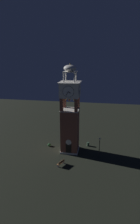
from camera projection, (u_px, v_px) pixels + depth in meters
The scene contains 6 objects.
ground at pixel (70, 150), 36.88m from camera, with size 80.00×80.00×0.00m, color black.
clock_tower at pixel (70, 118), 34.85m from camera, with size 3.81×3.81×16.90m.
park_bench at pixel (61, 163), 31.68m from camera, with size 1.12×1.62×0.95m.
lamp_post at pixel (99, 144), 33.27m from camera, with size 0.36×0.36×4.10m.
trash_bin at pixel (88, 144), 38.59m from camera, with size 0.52×0.52×0.80m, color #38513D.
shrub_near_entry at pixel (49, 145), 38.51m from camera, with size 0.71×0.71×0.62m, color #28562D.
Camera 1 is at (5.65, -32.52, 18.16)m, focal length 29.50 mm.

